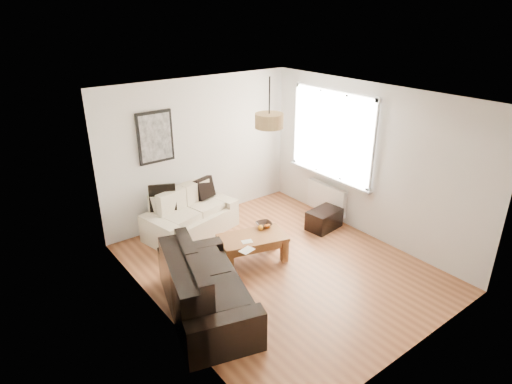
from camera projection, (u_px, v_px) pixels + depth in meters
floor at (280, 267)px, 6.64m from camera, size 4.50×4.50×0.00m
ceiling at (284, 97)px, 5.60m from camera, size 3.80×4.50×0.00m
wall_back at (200, 150)px, 7.76m from camera, size 3.80×0.04×2.60m
wall_front at (423, 256)px, 4.48m from camera, size 3.80×0.04×2.60m
wall_left at (159, 228)px, 5.06m from camera, size 0.04×4.50×2.60m
wall_right at (368, 162)px, 7.18m from camera, size 0.04×4.50×2.60m
window_bay at (333, 134)px, 7.62m from camera, size 0.14×1.90×1.60m
radiator at (327, 198)px, 8.08m from camera, size 0.10×0.90×0.52m
poster at (155, 137)px, 7.10m from camera, size 0.62×0.04×0.87m
pendant_shade at (269, 121)px, 5.97m from camera, size 0.40×0.40×0.20m
loveseat_cream at (190, 213)px, 7.48m from camera, size 1.70×1.16×0.78m
sofa_leather at (206, 285)px, 5.52m from camera, size 1.42×2.08×0.82m
coffee_table at (253, 248)px, 6.74m from camera, size 1.14×0.82×0.42m
ottoman at (324, 219)px, 7.73m from camera, size 0.66×0.47×0.35m
cushion_left at (163, 198)px, 7.26m from camera, size 0.46×0.32×0.44m
cushion_right at (205, 188)px, 7.73m from camera, size 0.39×0.21×0.38m
fruit_bowl at (264, 224)px, 6.95m from camera, size 0.31×0.31×0.06m
orange_a at (266, 226)px, 6.87m from camera, size 0.08×0.08×0.07m
orange_b at (268, 226)px, 6.89m from camera, size 0.07×0.07×0.07m
orange_c at (261, 228)px, 6.84m from camera, size 0.10×0.10×0.09m
papers at (247, 250)px, 6.28m from camera, size 0.24×0.19×0.01m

